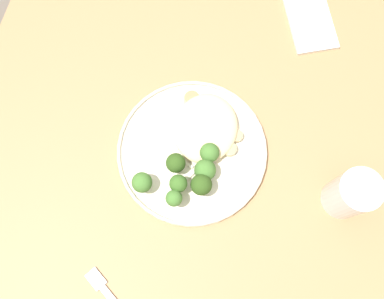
# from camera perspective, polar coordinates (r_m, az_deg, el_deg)

# --- Properties ---
(ground) EXTENTS (6.00, 6.00, 0.00)m
(ground) POSITION_cam_1_polar(r_m,az_deg,el_deg) (1.58, 1.54, -6.50)
(ground) COLOR #665B51
(wooden_dining_table) EXTENTS (1.40, 1.00, 0.74)m
(wooden_dining_table) POSITION_cam_1_polar(r_m,az_deg,el_deg) (0.93, 2.58, -0.16)
(wooden_dining_table) COLOR #9E754C
(wooden_dining_table) RESTS_ON ground
(dinner_plate) EXTENTS (0.29, 0.29, 0.02)m
(dinner_plate) POSITION_cam_1_polar(r_m,az_deg,el_deg) (0.84, -0.00, -0.21)
(dinner_plate) COLOR beige
(dinner_plate) RESTS_ON wooden_dining_table
(noodle_bed) EXTENTS (0.14, 0.12, 0.03)m
(noodle_bed) POSITION_cam_1_polar(r_m,az_deg,el_deg) (0.83, 1.74, 2.86)
(noodle_bed) COLOR beige
(noodle_bed) RESTS_ON dinner_plate
(seared_scallop_center_golden) EXTENTS (0.02, 0.02, 0.01)m
(seared_scallop_center_golden) POSITION_cam_1_polar(r_m,az_deg,el_deg) (0.84, 5.85, 1.82)
(seared_scallop_center_golden) COLOR beige
(seared_scallop_center_golden) RESTS_ON dinner_plate
(seared_scallop_on_noodles) EXTENTS (0.03, 0.03, 0.02)m
(seared_scallop_on_noodles) POSITION_cam_1_polar(r_m,az_deg,el_deg) (0.83, 0.79, -0.41)
(seared_scallop_on_noodles) COLOR #DBB77A
(seared_scallop_on_noodles) RESTS_ON dinner_plate
(seared_scallop_front_small) EXTENTS (0.03, 0.03, 0.01)m
(seared_scallop_front_small) POSITION_cam_1_polar(r_m,az_deg,el_deg) (0.83, 4.97, 0.06)
(seared_scallop_front_small) COLOR beige
(seared_scallop_front_small) RESTS_ON dinner_plate
(seared_scallop_left_edge) EXTENTS (0.03, 0.03, 0.01)m
(seared_scallop_left_edge) POSITION_cam_1_polar(r_m,az_deg,el_deg) (0.83, 1.26, 0.88)
(seared_scallop_left_edge) COLOR #E5C689
(seared_scallop_left_edge) RESTS_ON dinner_plate
(seared_scallop_large_seared) EXTENTS (0.03, 0.03, 0.02)m
(seared_scallop_large_seared) POSITION_cam_1_polar(r_m,az_deg,el_deg) (0.84, 3.75, 1.53)
(seared_scallop_large_seared) COLOR beige
(seared_scallop_large_seared) RESTS_ON dinner_plate
(seared_scallop_tilted_round) EXTENTS (0.03, 0.03, 0.02)m
(seared_scallop_tilted_round) POSITION_cam_1_polar(r_m,az_deg,el_deg) (0.86, -0.02, 6.63)
(seared_scallop_tilted_round) COLOR #DBB77A
(seared_scallop_tilted_round) RESTS_ON dinner_plate
(seared_scallop_tiny_bay) EXTENTS (0.02, 0.02, 0.02)m
(seared_scallop_tiny_bay) POSITION_cam_1_polar(r_m,az_deg,el_deg) (0.84, -0.98, 2.85)
(seared_scallop_tiny_bay) COLOR #E5C689
(seared_scallop_tiny_bay) RESTS_ON dinner_plate
(broccoli_floret_near_rim) EXTENTS (0.03, 0.03, 0.05)m
(broccoli_floret_near_rim) POSITION_cam_1_polar(r_m,az_deg,el_deg) (0.79, -1.80, -4.53)
(broccoli_floret_near_rim) COLOR #89A356
(broccoli_floret_near_rim) RESTS_ON dinner_plate
(broccoli_floret_split_head) EXTENTS (0.04, 0.04, 0.05)m
(broccoli_floret_split_head) POSITION_cam_1_polar(r_m,az_deg,el_deg) (0.80, -2.15, -1.79)
(broccoli_floret_split_head) COLOR #89A356
(broccoli_floret_split_head) RESTS_ON dinner_plate
(broccoli_floret_tall_stalk) EXTENTS (0.04, 0.04, 0.05)m
(broccoli_floret_tall_stalk) POSITION_cam_1_polar(r_m,az_deg,el_deg) (0.81, 2.10, -0.37)
(broccoli_floret_tall_stalk) COLOR #7A994C
(broccoli_floret_tall_stalk) RESTS_ON dinner_plate
(broccoli_floret_right_tilted) EXTENTS (0.04, 0.04, 0.05)m
(broccoli_floret_right_tilted) POSITION_cam_1_polar(r_m,az_deg,el_deg) (0.80, 1.96, -2.78)
(broccoli_floret_right_tilted) COLOR #7A994C
(broccoli_floret_right_tilted) RESTS_ON dinner_plate
(broccoli_floret_small_sprig) EXTENTS (0.03, 0.03, 0.05)m
(broccoli_floret_small_sprig) POSITION_cam_1_polar(r_m,az_deg,el_deg) (0.78, -2.37, -6.45)
(broccoli_floret_small_sprig) COLOR #7A994C
(broccoli_floret_small_sprig) RESTS_ON dinner_plate
(broccoli_floret_beside_noodles) EXTENTS (0.04, 0.04, 0.05)m
(broccoli_floret_beside_noodles) POSITION_cam_1_polar(r_m,az_deg,el_deg) (0.80, -6.58, -4.33)
(broccoli_floret_beside_noodles) COLOR #7A994C
(broccoli_floret_beside_noodles) RESTS_ON dinner_plate
(broccoli_floret_left_leaning) EXTENTS (0.04, 0.04, 0.06)m
(broccoli_floret_left_leaning) POSITION_cam_1_polar(r_m,az_deg,el_deg) (0.79, 1.42, -4.70)
(broccoli_floret_left_leaning) COLOR #7A994C
(broccoli_floret_left_leaning) RESTS_ON dinner_plate
(onion_sliver_curled_piece) EXTENTS (0.02, 0.04, 0.00)m
(onion_sliver_curled_piece) POSITION_cam_1_polar(r_m,az_deg,el_deg) (0.83, -1.16, -1.40)
(onion_sliver_curled_piece) COLOR silver
(onion_sliver_curled_piece) RESTS_ON dinner_plate
(onion_sliver_pale_crescent) EXTENTS (0.05, 0.03, 0.00)m
(onion_sliver_pale_crescent) POSITION_cam_1_polar(r_m,az_deg,el_deg) (0.82, 0.07, -3.15)
(onion_sliver_pale_crescent) COLOR silver
(onion_sliver_pale_crescent) RESTS_ON dinner_plate
(water_glass) EXTENTS (0.08, 0.08, 0.11)m
(water_glass) POSITION_cam_1_polar(r_m,az_deg,el_deg) (0.83, 19.97, -5.62)
(water_glass) COLOR silver
(water_glass) RESTS_ON wooden_dining_table
(folded_napkin) EXTENTS (0.17, 0.14, 0.01)m
(folded_napkin) POSITION_cam_1_polar(r_m,az_deg,el_deg) (0.99, 15.19, 16.09)
(folded_napkin) COLOR silver
(folded_napkin) RESTS_ON wooden_dining_table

